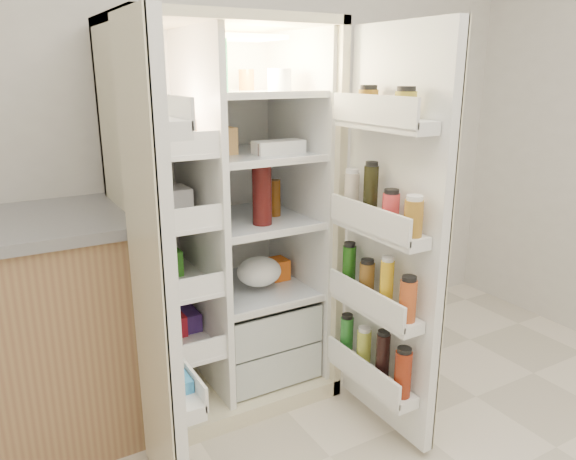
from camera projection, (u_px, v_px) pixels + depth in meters
wall_back at (216, 116)px, 2.86m from camera, size 4.00×0.02×2.70m
refrigerator at (223, 247)px, 2.68m from camera, size 0.92×0.70×1.80m
freezer_door at (154, 276)px, 1.89m from camera, size 0.15×0.40×1.72m
fridge_door at (390, 245)px, 2.29m from camera, size 0.17×0.58×1.72m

